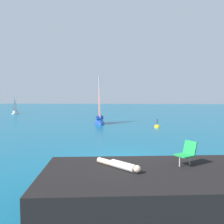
# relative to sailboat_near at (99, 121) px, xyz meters

# --- Properties ---
(ground_plane) EXTENTS (160.00, 160.00, 0.00)m
(ground_plane) POSITION_rel_sailboat_near_xyz_m (2.93, -14.61, -0.32)
(ground_plane) COLOR #0F5675
(shore_ledge) EXTENTS (7.61, 4.22, 0.84)m
(shore_ledge) POSITION_rel_sailboat_near_xyz_m (4.10, -18.44, 0.10)
(shore_ledge) COLOR black
(shore_ledge) RESTS_ON ground
(boulder_seaward) EXTENTS (1.45, 1.55, 0.79)m
(boulder_seaward) POSITION_rel_sailboat_near_xyz_m (0.83, -16.17, -0.32)
(boulder_seaward) COLOR black
(boulder_seaward) RESTS_ON ground
(boulder_inland) EXTENTS (1.88, 1.70, 1.07)m
(boulder_inland) POSITION_rel_sailboat_near_xyz_m (5.31, -16.45, -0.32)
(boulder_inland) COLOR black
(boulder_inland) RESTS_ON ground
(sailboat_near) EXTENTS (1.67, 3.29, 5.99)m
(sailboat_near) POSITION_rel_sailboat_near_xyz_m (0.00, 0.00, 0.00)
(sailboat_near) COLOR #193D99
(sailboat_near) RESTS_ON ground
(sailboat_far) EXTENTS (0.82, 2.16, 3.96)m
(sailboat_far) POSITION_rel_sailboat_near_xyz_m (-16.49, 13.28, -0.11)
(sailboat_far) COLOR white
(sailboat_far) RESTS_ON ground
(person_sunbather) EXTENTS (1.44, 1.23, 0.25)m
(person_sunbather) POSITION_rel_sailboat_near_xyz_m (2.84, -18.31, 0.63)
(person_sunbather) COLOR white
(person_sunbather) RESTS_ON shore_ledge
(beach_chair) EXTENTS (0.76, 0.73, 0.80)m
(beach_chair) POSITION_rel_sailboat_near_xyz_m (5.04, -17.83, 0.96)
(beach_chair) COLOR green
(beach_chair) RESTS_ON shore_ledge
(marker_buoy) EXTENTS (0.56, 0.56, 1.13)m
(marker_buoy) POSITION_rel_sailboat_near_xyz_m (6.12, -2.63, -0.32)
(marker_buoy) COLOR yellow
(marker_buoy) RESTS_ON ground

